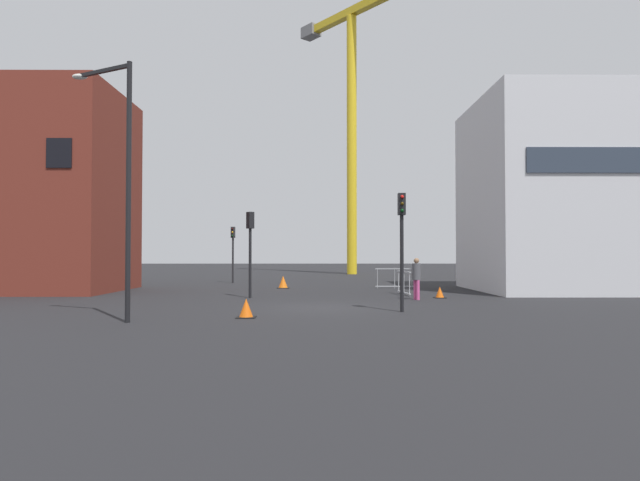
# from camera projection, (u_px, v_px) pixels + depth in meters

# --- Properties ---
(ground) EXTENTS (160.00, 160.00, 0.00)m
(ground) POSITION_uv_depth(u_px,v_px,m) (321.00, 308.00, 18.65)
(ground) COLOR black
(brick_building) EXTENTS (7.05, 6.84, 9.89)m
(brick_building) POSITION_uv_depth(u_px,v_px,m) (49.00, 192.00, 26.75)
(brick_building) COLOR maroon
(brick_building) RESTS_ON ground
(office_block) EXTENTS (11.31, 8.28, 9.56)m
(office_block) POSITION_uv_depth(u_px,v_px,m) (589.00, 196.00, 27.13)
(office_block) COLOR silver
(office_block) RESTS_ON ground
(construction_crane) EXTENTS (13.01, 15.28, 24.50)m
(construction_crane) POSITION_uv_depth(u_px,v_px,m) (355.00, 94.00, 48.70)
(construction_crane) COLOR yellow
(construction_crane) RESTS_ON ground
(streetlamp_tall) EXTENTS (2.05, 1.09, 7.15)m
(streetlamp_tall) POSITION_uv_depth(u_px,v_px,m) (121.00, 166.00, 14.86)
(streetlamp_tall) COLOR black
(streetlamp_tall) RESTS_ON ground
(traffic_light_verge) EXTENTS (0.25, 0.38, 3.82)m
(traffic_light_verge) POSITION_uv_depth(u_px,v_px,m) (402.00, 232.00, 17.35)
(traffic_light_verge) COLOR black
(traffic_light_verge) RESTS_ON ground
(traffic_light_island) EXTENTS (0.26, 0.38, 3.56)m
(traffic_light_island) POSITION_uv_depth(u_px,v_px,m) (233.00, 245.00, 34.18)
(traffic_light_island) COLOR #232326
(traffic_light_island) RESTS_ON ground
(traffic_light_crosswalk) EXTENTS (0.36, 0.38, 3.63)m
(traffic_light_crosswalk) POSITION_uv_depth(u_px,v_px,m) (250.00, 240.00, 22.74)
(traffic_light_crosswalk) COLOR black
(traffic_light_crosswalk) RESTS_ON ground
(pedestrian_walking) EXTENTS (0.34, 0.34, 1.69)m
(pedestrian_walking) POSITION_uv_depth(u_px,v_px,m) (417.00, 275.00, 21.85)
(pedestrian_walking) COLOR #D14C8C
(pedestrian_walking) RESTS_ON ground
(safety_barrier_left_run) EXTENTS (0.27, 2.10, 1.08)m
(safety_barrier_left_run) POSITION_uv_depth(u_px,v_px,m) (404.00, 282.00, 24.42)
(safety_barrier_left_run) COLOR #B2B5BA
(safety_barrier_left_run) RESTS_ON ground
(safety_barrier_front) EXTENTS (2.09, 0.15, 1.08)m
(safety_barrier_front) POSITION_uv_depth(u_px,v_px,m) (395.00, 278.00, 29.04)
(safety_barrier_front) COLOR #9EA0A5
(safety_barrier_front) RESTS_ON ground
(traffic_cone_on_verge) EXTENTS (0.55, 0.55, 0.56)m
(traffic_cone_on_verge) POSITION_uv_depth(u_px,v_px,m) (246.00, 309.00, 15.72)
(traffic_cone_on_verge) COLOR black
(traffic_cone_on_verge) RESTS_ON ground
(traffic_cone_by_barrier) EXTENTS (0.48, 0.48, 0.48)m
(traffic_cone_by_barrier) POSITION_uv_depth(u_px,v_px,m) (440.00, 293.00, 22.66)
(traffic_cone_by_barrier) COLOR black
(traffic_cone_by_barrier) RESTS_ON ground
(traffic_cone_orange) EXTENTS (0.66, 0.66, 0.67)m
(traffic_cone_orange) POSITION_uv_depth(u_px,v_px,m) (283.00, 282.00, 29.05)
(traffic_cone_orange) COLOR black
(traffic_cone_orange) RESTS_ON ground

